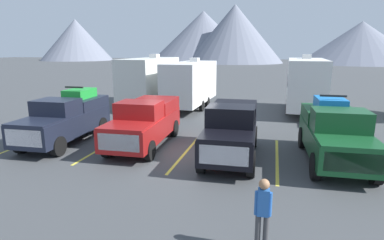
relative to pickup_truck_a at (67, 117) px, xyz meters
name	(u,v)px	position (x,y,z in m)	size (l,w,h in m)	color
ground_plane	(185,153)	(6.02, -0.41, -1.18)	(240.00, 240.00, 0.00)	#3F4244
pickup_truck_a	(67,117)	(0.00, 0.00, 0.00)	(2.23, 5.60, 2.57)	black
pickup_truck_b	(145,121)	(3.89, 0.37, -0.06)	(2.27, 5.57, 2.14)	maroon
pickup_truck_c	(232,129)	(8.00, -0.37, 0.01)	(2.22, 5.36, 2.26)	black
pickup_truck_d	(334,132)	(12.00, 0.11, 0.03)	(2.36, 5.51, 2.56)	#144723
lot_stripe_a	(37,139)	(-1.69, -0.17, -1.18)	(0.12, 5.50, 0.01)	gold
lot_stripe_b	(107,145)	(2.16, -0.17, -1.18)	(0.12, 5.50, 0.01)	gold
lot_stripe_c	(186,151)	(6.02, -0.17, -1.18)	(0.12, 5.50, 0.01)	gold
lot_stripe_d	(277,159)	(9.87, -0.17, -1.18)	(0.12, 5.50, 0.01)	gold
lot_stripe_e	(382,167)	(13.73, -0.17, -1.18)	(0.12, 5.50, 0.01)	gold
camper_trailer_a	(150,79)	(0.37, 9.91, 0.91)	(2.69, 8.05, 3.97)	silver
camper_trailer_b	(191,82)	(3.62, 9.85, 0.78)	(2.62, 8.33, 3.71)	white
camper_trailer_c	(306,83)	(11.70, 10.06, 0.92)	(2.65, 8.05, 4.00)	white
person_a	(263,210)	(9.49, -6.50, -0.20)	(0.38, 0.23, 1.71)	#3F3F42
mountain_ridge	(285,38)	(12.08, 89.94, 6.13)	(162.54, 46.94, 17.18)	slate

